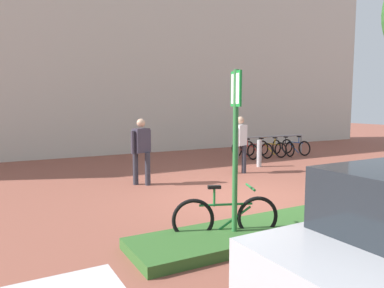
% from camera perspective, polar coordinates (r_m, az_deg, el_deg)
% --- Properties ---
extents(ground_plane, '(60.00, 60.00, 0.00)m').
position_cam_1_polar(ground_plane, '(8.33, 7.95, -8.36)').
color(ground_plane, brown).
extents(building_facade, '(28.00, 1.20, 10.00)m').
position_cam_1_polar(building_facade, '(16.32, -11.35, 16.38)').
color(building_facade, beige).
rests_on(building_facade, ground).
extents(planter_strip, '(7.00, 1.10, 0.16)m').
position_cam_1_polar(planter_strip, '(7.01, 19.38, -10.80)').
color(planter_strip, '#336028').
rests_on(planter_strip, ground).
extents(parking_sign_post, '(0.11, 0.36, 2.59)m').
position_cam_1_polar(parking_sign_post, '(5.48, 6.79, 1.97)').
color(parking_sign_post, '#2D7238').
rests_on(parking_sign_post, ground).
extents(bike_at_sign, '(1.59, 0.66, 0.86)m').
position_cam_1_polar(bike_at_sign, '(5.80, 5.29, -11.26)').
color(bike_at_sign, black).
rests_on(bike_at_sign, ground).
extents(bike_rack_cluster, '(3.21, 1.69, 0.83)m').
position_cam_1_polar(bike_rack_cluster, '(15.03, 12.17, -0.57)').
color(bike_rack_cluster, '#99999E').
rests_on(bike_rack_cluster, ground).
extents(bollard_steel, '(0.16, 0.16, 0.90)m').
position_cam_1_polar(bollard_steel, '(12.43, 10.42, -1.45)').
color(bollard_steel, '#ADADB2').
rests_on(bollard_steel, ground).
extents(person_shirt_blue, '(0.58, 0.36, 1.72)m').
position_cam_1_polar(person_shirt_blue, '(11.13, 7.50, 0.47)').
color(person_shirt_blue, '#2D2D38').
rests_on(person_shirt_blue, ground).
extents(person_suited_dark, '(0.59, 0.36, 1.72)m').
position_cam_1_polar(person_suited_dark, '(9.51, -7.89, -0.51)').
color(person_suited_dark, '#2D2D38').
rests_on(person_suited_dark, ground).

